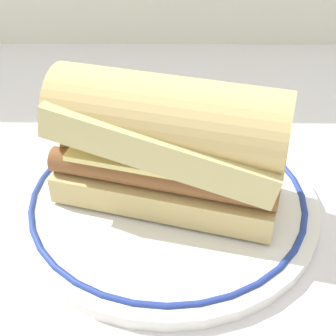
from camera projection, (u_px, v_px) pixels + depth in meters
name	position (u px, v px, depth m)	size (l,w,h in m)	color
ground_plane	(191.00, 193.00, 0.48)	(1.50, 1.50, 0.00)	silver
plate	(168.00, 199.00, 0.46)	(0.28, 0.28, 0.01)	white
sausage_sandwich	(168.00, 140.00, 0.42)	(0.22, 0.13, 0.12)	#D1B974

